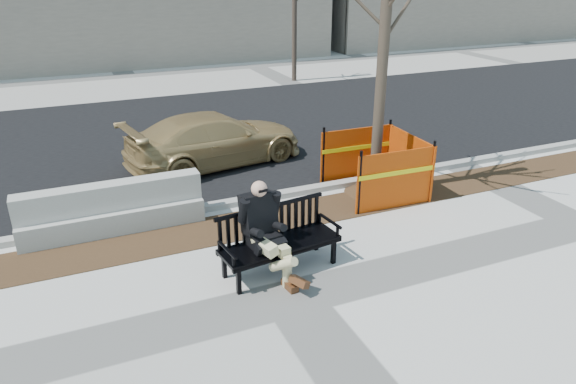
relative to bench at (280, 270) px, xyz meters
name	(u,v)px	position (x,y,z in m)	size (l,w,h in m)	color
ground	(292,297)	(-0.14, -0.79, 0.00)	(120.00, 120.00, 0.00)	beige
mulch_strip	(238,226)	(-0.14, 1.81, 0.00)	(40.00, 1.20, 0.02)	#47301C
asphalt_street	(171,137)	(-0.14, 8.01, 0.00)	(60.00, 10.40, 0.01)	black
curb	(224,204)	(-0.14, 2.76, 0.06)	(60.00, 0.25, 0.12)	#9E9B93
bench	(280,270)	(0.00, 0.00, 0.00)	(2.05, 0.73, 1.09)	black
seated_man	(264,273)	(-0.28, 0.02, 0.00)	(0.70, 1.16, 1.63)	black
tree_fence	(373,193)	(3.14, 2.16, 0.00)	(2.73, 2.73, 6.82)	#D95106
sedan	(217,164)	(0.45, 5.33, 0.00)	(1.83, 4.50, 1.31)	tan
jersey_barrier_left	(115,230)	(-2.36, 2.59, 0.00)	(3.38, 0.68, 0.97)	#AAA89F
far_tree_right	(294,80)	(6.44, 13.95, 0.00)	(2.23, 2.23, 6.03)	#43352B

